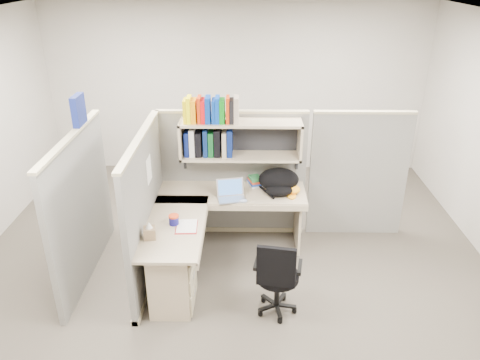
{
  "coord_description": "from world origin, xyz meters",
  "views": [
    {
      "loc": [
        0.17,
        -4.37,
        3.21
      ],
      "look_at": [
        0.1,
        0.25,
        1.04
      ],
      "focal_mm": 35.0,
      "sensor_mm": 36.0,
      "label": 1
    }
  ],
  "objects_px": {
    "desk": "(191,253)",
    "task_chair": "(277,288)",
    "backpack": "(279,182)",
    "snack_canister": "(174,220)",
    "laptop": "(232,191)"
  },
  "relations": [
    {
      "from": "laptop",
      "to": "task_chair",
      "type": "height_order",
      "value": "laptop"
    },
    {
      "from": "desk",
      "to": "snack_canister",
      "type": "height_order",
      "value": "snack_canister"
    },
    {
      "from": "backpack",
      "to": "snack_canister",
      "type": "relative_size",
      "value": 4.43
    },
    {
      "from": "desk",
      "to": "laptop",
      "type": "bearing_deg",
      "value": 58.06
    },
    {
      "from": "desk",
      "to": "backpack",
      "type": "bearing_deg",
      "value": 41.48
    },
    {
      "from": "desk",
      "to": "task_chair",
      "type": "distance_m",
      "value": 0.98
    },
    {
      "from": "laptop",
      "to": "backpack",
      "type": "height_order",
      "value": "backpack"
    },
    {
      "from": "snack_canister",
      "to": "desk",
      "type": "bearing_deg",
      "value": -30.15
    },
    {
      "from": "desk",
      "to": "task_chair",
      "type": "height_order",
      "value": "task_chair"
    },
    {
      "from": "snack_canister",
      "to": "task_chair",
      "type": "height_order",
      "value": "task_chair"
    },
    {
      "from": "backpack",
      "to": "snack_canister",
      "type": "height_order",
      "value": "backpack"
    },
    {
      "from": "desk",
      "to": "backpack",
      "type": "relative_size",
      "value": 3.68
    },
    {
      "from": "backpack",
      "to": "snack_canister",
      "type": "xyz_separation_m",
      "value": [
        -1.13,
        -0.75,
        -0.09
      ]
    },
    {
      "from": "task_chair",
      "to": "snack_canister",
      "type": "bearing_deg",
      "value": 154.54
    },
    {
      "from": "desk",
      "to": "snack_canister",
      "type": "xyz_separation_m",
      "value": [
        -0.17,
        0.1,
        0.35
      ]
    }
  ]
}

